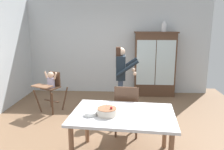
# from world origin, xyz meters

# --- Properties ---
(ground_plane) EXTENTS (6.24, 6.24, 0.00)m
(ground_plane) POSITION_xyz_m (0.00, 0.00, 0.00)
(ground_plane) COLOR brown
(wall_back) EXTENTS (5.32, 0.06, 2.70)m
(wall_back) POSITION_xyz_m (0.00, 2.63, 1.35)
(wall_back) COLOR silver
(wall_back) RESTS_ON ground_plane
(china_cabinet) EXTENTS (1.19, 0.48, 1.82)m
(china_cabinet) POSITION_xyz_m (1.08, 2.37, 0.91)
(china_cabinet) COLOR #4C3323
(china_cabinet) RESTS_ON ground_plane
(ceramic_vase) EXTENTS (0.13, 0.13, 0.27)m
(ceramic_vase) POSITION_xyz_m (1.29, 2.37, 1.94)
(ceramic_vase) COLOR white
(ceramic_vase) RESTS_ON china_cabinet
(high_chair_with_toddler) EXTENTS (0.75, 0.82, 0.95)m
(high_chair_with_toddler) POSITION_xyz_m (-1.47, 0.95, 0.65)
(high_chair_with_toddler) COLOR #4C3323
(high_chair_with_toddler) RESTS_ON ground_plane
(adult_person) EXTENTS (0.51, 0.49, 1.53)m
(adult_person) POSITION_xyz_m (0.15, 0.89, 0.97)
(adult_person) COLOR #33425B
(adult_person) RESTS_ON ground_plane
(dining_table) EXTENTS (1.57, 1.14, 0.74)m
(dining_table) POSITION_xyz_m (0.22, -0.90, 0.65)
(dining_table) COLOR silver
(dining_table) RESTS_ON ground_plane
(birthday_cake) EXTENTS (0.28, 0.28, 0.19)m
(birthday_cake) POSITION_xyz_m (-0.01, -0.99, 0.79)
(birthday_cake) COLOR beige
(birthday_cake) RESTS_ON dining_table
(serving_bowl) EXTENTS (0.18, 0.18, 0.05)m
(serving_bowl) POSITION_xyz_m (-0.24, -1.00, 0.77)
(serving_bowl) COLOR silver
(serving_bowl) RESTS_ON dining_table
(dining_chair_far_side) EXTENTS (0.48, 0.48, 0.96)m
(dining_chair_far_side) POSITION_xyz_m (0.28, -0.17, 0.56)
(dining_chair_far_side) COLOR #4C3323
(dining_chair_far_side) RESTS_ON ground_plane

